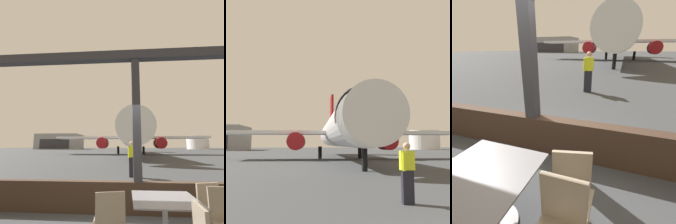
% 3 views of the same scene
% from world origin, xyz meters
% --- Properties ---
extents(ground_plane, '(220.00, 220.00, 0.00)m').
position_xyz_m(ground_plane, '(0.00, 40.00, 0.00)').
color(ground_plane, '#383A3D').
extents(window_frame, '(8.83, 0.24, 3.97)m').
position_xyz_m(window_frame, '(0.00, 0.00, 1.36)').
color(window_frame, '#38281E').
rests_on(window_frame, ground).
extents(dining_table, '(0.95, 0.95, 0.73)m').
position_xyz_m(dining_table, '(0.30, -1.50, 0.48)').
color(dining_table, slate).
rests_on(dining_table, ground).
extents(cafe_chair_window_right, '(0.46, 0.46, 0.90)m').
position_xyz_m(cafe_chair_window_right, '(1.10, -1.23, 0.53)').
color(cafe_chair_window_right, gray).
rests_on(cafe_chair_window_right, ground).
extents(cafe_chair_aisle_left, '(0.40, 0.40, 0.92)m').
position_xyz_m(cafe_chair_aisle_left, '(1.12, -1.61, 0.54)').
color(cafe_chair_aisle_left, gray).
rests_on(cafe_chair_aisle_left, ground).
extents(airplane, '(27.05, 37.17, 10.19)m').
position_xyz_m(airplane, '(0.56, 29.20, 3.30)').
color(airplane, silver).
rests_on(airplane, ground).
extents(ground_crew_worker, '(0.40, 0.47, 1.74)m').
position_xyz_m(ground_crew_worker, '(0.02, 4.90, 0.90)').
color(ground_crew_worker, black).
rests_on(ground_crew_worker, ground).
extents(distant_hangar, '(19.56, 15.99, 7.12)m').
position_xyz_m(distant_hangar, '(-32.65, 83.23, 3.56)').
color(distant_hangar, gray).
rests_on(distant_hangar, ground).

